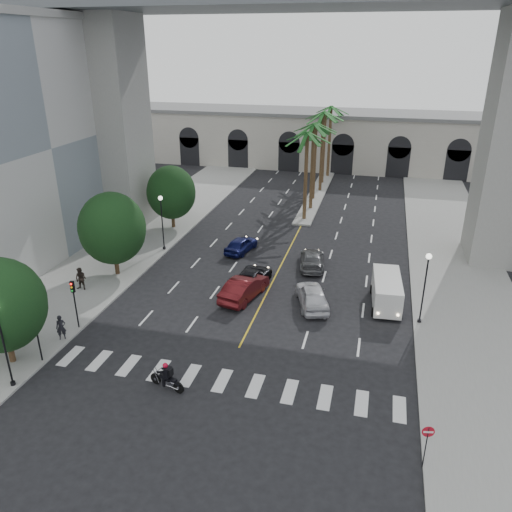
{
  "coord_description": "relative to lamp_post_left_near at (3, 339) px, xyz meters",
  "views": [
    {
      "loc": [
        7.81,
        -24.11,
        18.14
      ],
      "look_at": [
        0.12,
        6.0,
        4.81
      ],
      "focal_mm": 35.0,
      "sensor_mm": 36.0,
      "label": 1
    }
  ],
  "objects": [
    {
      "name": "palm_f",
      "position": [
        11.6,
        53.0,
        6.24
      ],
      "size": [
        3.2,
        3.2,
        10.7
      ],
      "color": "#47331E",
      "rests_on": "ground"
    },
    {
      "name": "pedestrian_a",
      "position": [
        -0.1,
        4.95,
        -2.22
      ],
      "size": [
        0.74,
        0.67,
        1.7
      ],
      "primitive_type": "imported",
      "rotation": [
        0.0,
        0.0,
        0.56
      ],
      "color": "black",
      "rests_on": "sidewalk_left"
    },
    {
      "name": "palm_e",
      "position": [
        11.3,
        49.0,
        5.97
      ],
      "size": [
        3.2,
        3.2,
        10.4
      ],
      "color": "#47331E",
      "rests_on": "ground"
    },
    {
      "name": "bridge",
      "position": [
        14.82,
        27.0,
        15.29
      ],
      "size": [
        75.0,
        13.0,
        26.0
      ],
      "color": "gray",
      "rests_on": "ground"
    },
    {
      "name": "car_c",
      "position": [
        9.88,
        16.12,
        -2.55
      ],
      "size": [
        2.77,
        5.08,
        1.35
      ],
      "primitive_type": "imported",
      "rotation": [
        0.0,
        0.0,
        3.03
      ],
      "color": "black",
      "rests_on": "ground"
    },
    {
      "name": "palm_a",
      "position": [
        11.4,
        33.0,
        5.88
      ],
      "size": [
        3.2,
        3.2,
        10.3
      ],
      "color": "#47331E",
      "rests_on": "ground"
    },
    {
      "name": "cargo_van",
      "position": [
        20.45,
        15.12,
        -1.98
      ],
      "size": [
        2.4,
        5.35,
        2.23
      ],
      "rotation": [
        0.0,
        0.0,
        0.07
      ],
      "color": "silver",
      "rests_on": "ground"
    },
    {
      "name": "sidewalk_right",
      "position": [
        26.4,
        20.0,
        -3.15
      ],
      "size": [
        8.0,
        100.0,
        0.15
      ],
      "primitive_type": "cube",
      "color": "gray",
      "rests_on": "ground"
    },
    {
      "name": "car_b",
      "position": [
        9.9,
        13.71,
        -2.36
      ],
      "size": [
        2.94,
        5.49,
        1.72
      ],
      "primitive_type": "imported",
      "rotation": [
        0.0,
        0.0,
        2.92
      ],
      "color": "#4F0F13",
      "rests_on": "ground"
    },
    {
      "name": "traffic_signal_far",
      "position": [
        0.1,
        6.5,
        -0.71
      ],
      "size": [
        0.25,
        0.18,
        3.65
      ],
      "color": "black",
      "rests_on": "ground"
    },
    {
      "name": "palm_b",
      "position": [
        11.5,
        37.0,
        6.15
      ],
      "size": [
        3.2,
        3.2,
        10.6
      ],
      "color": "#47331E",
      "rests_on": "ground"
    },
    {
      "name": "street_tree_mid",
      "position": [
        -1.6,
        15.0,
        0.99
      ],
      "size": [
        5.44,
        5.44,
        7.21
      ],
      "color": "#382616",
      "rests_on": "ground"
    },
    {
      "name": "street_tree_near",
      "position": [
        -1.6,
        2.0,
        0.8
      ],
      "size": [
        5.2,
        5.2,
        6.89
      ],
      "color": "#382616",
      "rests_on": "ground"
    },
    {
      "name": "ground",
      "position": [
        11.4,
        5.0,
        -3.22
      ],
      "size": [
        140.0,
        140.0,
        0.0
      ],
      "primitive_type": "plane",
      "color": "black",
      "rests_on": "ground"
    },
    {
      "name": "pier_building",
      "position": [
        11.4,
        60.0,
        1.04
      ],
      "size": [
        71.0,
        10.5,
        8.5
      ],
      "color": "beige",
      "rests_on": "ground"
    },
    {
      "name": "lamp_post_left_far",
      "position": [
        0.0,
        21.0,
        0.0
      ],
      "size": [
        0.4,
        0.4,
        5.35
      ],
      "color": "black",
      "rests_on": "ground"
    },
    {
      "name": "pedestrian_b",
      "position": [
        -2.85,
        11.63,
        -2.15
      ],
      "size": [
        0.91,
        0.72,
        1.84
      ],
      "primitive_type": "imported",
      "rotation": [
        0.0,
        0.0,
        0.03
      ],
      "color": "black",
      "rests_on": "sidewalk_left"
    },
    {
      "name": "lamp_post_right",
      "position": [
        22.8,
        13.0,
        0.0
      ],
      "size": [
        0.4,
        0.4,
        5.35
      ],
      "color": "black",
      "rests_on": "ground"
    },
    {
      "name": "street_tree_far",
      "position": [
        -1.6,
        27.0,
        0.68
      ],
      "size": [
        5.04,
        5.04,
        6.68
      ],
      "color": "#382616",
      "rests_on": "ground"
    },
    {
      "name": "car_a",
      "position": [
        15.13,
        13.76,
        -2.38
      ],
      "size": [
        3.41,
        5.31,
        1.68
      ],
      "primitive_type": "imported",
      "rotation": [
        0.0,
        0.0,
        3.45
      ],
      "color": "silver",
      "rests_on": "ground"
    },
    {
      "name": "median",
      "position": [
        11.4,
        43.0,
        -3.12
      ],
      "size": [
        2.0,
        24.0,
        0.2
      ],
      "primitive_type": "cube",
      "color": "gray",
      "rests_on": "ground"
    },
    {
      "name": "car_d",
      "position": [
        14.08,
        20.77,
        -2.49
      ],
      "size": [
        2.77,
        5.27,
        1.46
      ],
      "primitive_type": "imported",
      "rotation": [
        0.0,
        0.0,
        3.29
      ],
      "color": "#5C5D60",
      "rests_on": "ground"
    },
    {
      "name": "lamp_post_left_near",
      "position": [
        0.0,
        0.0,
        0.0
      ],
      "size": [
        0.4,
        0.4,
        5.35
      ],
      "color": "black",
      "rests_on": "ground"
    },
    {
      "name": "do_not_enter_sign",
      "position": [
        22.39,
        -0.31,
        -1.5
      ],
      "size": [
        0.58,
        0.14,
        2.37
      ],
      "rotation": [
        0.0,
        0.0,
        0.2
      ],
      "color": "black",
      "rests_on": "ground"
    },
    {
      "name": "car_e",
      "position": [
        7.12,
        22.53,
        -2.49
      ],
      "size": [
        2.59,
        4.55,
        1.46
      ],
      "primitive_type": "imported",
      "rotation": [
        0.0,
        0.0,
        2.93
      ],
      "color": "#10154E",
      "rests_on": "ground"
    },
    {
      "name": "palm_d",
      "position": [
        11.55,
        45.0,
        6.43
      ],
      "size": [
        3.2,
        3.2,
        10.9
      ],
      "color": "#47331E",
      "rests_on": "ground"
    },
    {
      "name": "motorcycle_rider",
      "position": [
        8.64,
        2.06,
        -2.46
      ],
      "size": [
        2.29,
        0.83,
        1.69
      ],
      "rotation": [
        0.0,
        0.0,
        -0.27
      ],
      "color": "black",
      "rests_on": "ground"
    },
    {
      "name": "palm_c",
      "position": [
        11.2,
        41.0,
        5.69
      ],
      "size": [
        3.2,
        3.2,
        10.1
      ],
      "color": "#47331E",
      "rests_on": "ground"
    },
    {
      "name": "traffic_signal_near",
      "position": [
        0.1,
        2.5,
        -0.71
      ],
      "size": [
        0.25,
        0.18,
        3.65
      ],
      "color": "black",
      "rests_on": "ground"
    },
    {
      "name": "sidewalk_left",
      "position": [
        -3.6,
        20.0,
        -3.15
      ],
      "size": [
        8.0,
        100.0,
        0.15
      ],
      "primitive_type": "cube",
      "color": "gray",
      "rests_on": "ground"
    }
  ]
}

